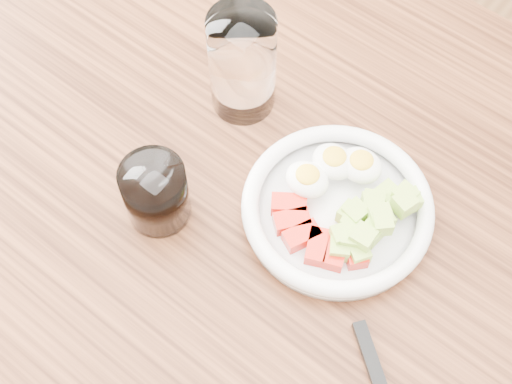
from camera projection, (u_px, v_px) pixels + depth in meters
ground at (257, 379)px, 1.51m from camera, size 4.00×4.00×0.00m
dining_table at (257, 250)px, 0.92m from camera, size 1.50×0.90×0.77m
bowl at (340, 207)px, 0.82m from camera, size 0.22×0.22×0.06m
water_glass at (242, 64)px, 0.85m from camera, size 0.08×0.08×0.14m
coffee_glass at (156, 193)px, 0.80m from camera, size 0.07×0.07×0.08m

